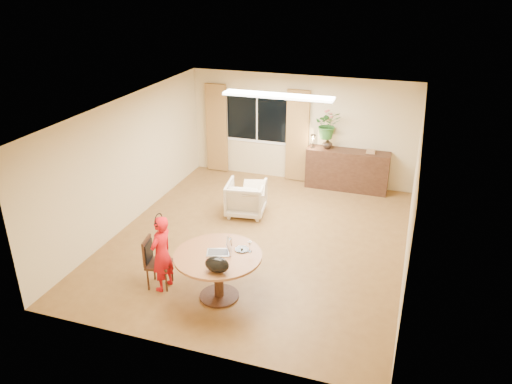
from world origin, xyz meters
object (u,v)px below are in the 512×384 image
dining_chair (159,263)px  sideboard (347,170)px  child (162,253)px  dining_table (218,264)px  armchair (246,198)px

dining_chair → sideboard: bearing=55.6°
dining_chair → child: child is taller
dining_table → armchair: (-0.58, 2.96, -0.25)m
dining_chair → sideboard: sideboard is taller
dining_table → sideboard: size_ratio=0.72×
dining_table → dining_chair: dining_chair is taller
sideboard → dining_chair: bearing=-114.6°
dining_chair → child: 0.24m
dining_chair → sideboard: 5.50m
child → sideboard: 5.50m
dining_table → child: child is taller
dining_chair → armchair: (0.46, 2.97, -0.07)m
dining_table → armchair: size_ratio=1.70×
dining_table → child: bearing=-176.9°
sideboard → armchair: bearing=-132.0°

